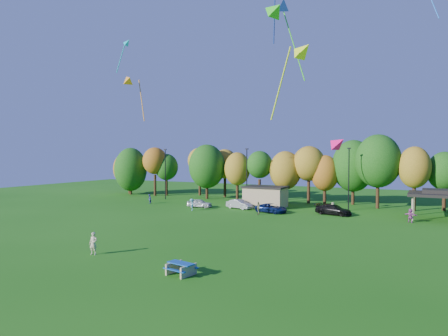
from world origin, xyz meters
The scene contains 22 objects.
ground centered at (0.00, 0.00, 0.00)m, with size 160.00×160.00×0.00m, color #19600F.
tree_line centered at (-1.03, 45.51, 5.91)m, with size 93.57×10.55×11.15m.
lamp_posts centered at (2.00, 40.00, 4.90)m, with size 64.50×0.25×9.09m.
utility_building centered at (-10.00, 38.00, 1.64)m, with size 6.30×4.30×3.25m.
pavilion centered at (14.00, 37.00, 3.23)m, with size 8.20×6.20×3.77m.
picnic_table centered at (-2.80, 3.34, 0.48)m, with size 2.15×1.89×0.82m.
kite_flyer centered at (-12.11, 4.66, 0.91)m, with size 0.66×0.44×1.82m, color beige.
car_a centered at (-18.96, 33.30, 0.65)m, with size 1.54×3.83×1.30m, color silver.
car_b centered at (-12.89, 34.74, 0.69)m, with size 1.46×4.20×1.38m, color #99999E.
car_c centered at (-7.26, 33.12, 0.63)m, with size 2.11×4.57×1.27m, color navy.
car_d centered at (0.87, 35.01, 0.71)m, with size 1.99×4.90×1.42m, color black.
far_person_0 centered at (-18.31, 30.01, 0.85)m, with size 1.10×0.63×1.70m, color #539DB7.
far_person_1 centered at (-28.78, 33.72, 0.78)m, with size 0.75×0.59×1.55m, color #454496.
far_person_3 centered at (10.33, 33.15, 0.83)m, with size 1.54×0.49×1.66m, color #A44492.
far_person_4 centered at (-8.23, 30.73, 0.85)m, with size 1.00×0.42×1.70m, color olive.
far_person_5 centered at (0.81, 34.90, 0.85)m, with size 0.84×0.54×1.71m, color #909264.
kite_1 centered at (-17.44, 15.32, 16.29)m, with size 3.06×2.29×5.43m.
kite_5 centered at (4.39, 7.25, 15.07)m, with size 3.21×1.86×5.44m.
kite_6 centered at (7.40, 4.18, 8.80)m, with size 1.38×1.25×1.15m.
kite_7 centered at (-0.21, 16.81, 22.07)m, with size 1.78×2.78×4.52m.
kite_8 centered at (-22.44, 21.04, 22.33)m, with size 2.58×1.05×4.31m.
kite_9 centered at (-0.74, 15.01, 20.96)m, with size 4.47×2.41×7.58m.
Camera 1 is at (11.89, -19.17, 8.17)m, focal length 32.00 mm.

